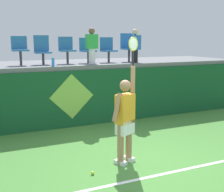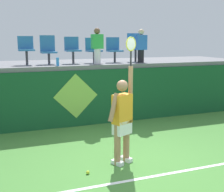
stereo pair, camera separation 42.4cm
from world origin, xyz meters
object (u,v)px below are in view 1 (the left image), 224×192
(stadium_chair_0, at_px, (20,48))
(stadium_chair_5, at_px, (128,46))
(water_bottle, at_px, (53,62))
(stadium_chair_1, at_px, (42,49))
(tennis_ball, at_px, (93,173))
(stadium_chair_2, at_px, (67,48))
(stadium_chair_4, at_px, (108,49))
(spectator_1, at_px, (92,45))
(tennis_player, at_px, (125,117))
(spectator_0, at_px, (135,45))
(stadium_chair_3, at_px, (87,49))

(stadium_chair_0, relative_size, stadium_chair_5, 0.89)
(water_bottle, height_order, stadium_chair_1, stadium_chair_1)
(tennis_ball, relative_size, stadium_chair_2, 0.08)
(stadium_chair_0, distance_m, stadium_chair_2, 1.36)
(stadium_chair_1, distance_m, stadium_chair_4, 2.08)
(tennis_ball, height_order, spectator_1, spectator_1)
(tennis_ball, bearing_deg, spectator_1, 69.22)
(stadium_chair_0, bearing_deg, water_bottle, -42.90)
(tennis_player, height_order, stadium_chair_5, stadium_chair_5)
(spectator_1, bearing_deg, tennis_ball, -110.78)
(stadium_chair_1, height_order, spectator_0, spectator_0)
(tennis_ball, distance_m, water_bottle, 3.81)
(stadium_chair_3, height_order, spectator_0, spectator_0)
(stadium_chair_2, bearing_deg, spectator_1, -31.02)
(tennis_player, xyz_separation_m, water_bottle, (-0.66, 3.09, 0.89))
(tennis_player, bearing_deg, stadium_chair_3, 81.09)
(tennis_player, xyz_separation_m, stadium_chair_1, (-0.80, 3.81, 1.22))
(stadium_chair_0, height_order, stadium_chair_1, stadium_chair_1)
(stadium_chair_1, bearing_deg, tennis_ball, -90.01)
(stadium_chair_4, bearing_deg, stadium_chair_1, 179.79)
(tennis_ball, distance_m, stadium_chair_5, 5.41)
(stadium_chair_0, distance_m, spectator_0, 3.47)
(stadium_chair_1, relative_size, spectator_1, 0.80)
(stadium_chair_3, relative_size, spectator_1, 0.73)
(stadium_chair_1, xyz_separation_m, stadium_chair_4, (2.08, -0.01, -0.01))
(tennis_player, distance_m, stadium_chair_1, 4.08)
(stadium_chair_4, bearing_deg, stadium_chair_0, -179.90)
(water_bottle, bearing_deg, tennis_player, -77.90)
(stadium_chair_1, relative_size, spectator_0, 0.81)
(tennis_ball, distance_m, spectator_0, 5.08)
(tennis_player, distance_m, stadium_chair_2, 4.00)
(stadium_chair_1, bearing_deg, spectator_1, -16.31)
(stadium_chair_3, distance_m, spectator_1, 0.41)
(stadium_chair_0, bearing_deg, tennis_ball, -81.18)
(stadium_chair_0, bearing_deg, tennis_player, -69.42)
(water_bottle, height_order, stadium_chair_2, stadium_chair_2)
(stadium_chair_1, height_order, stadium_chair_4, stadium_chair_1)
(stadium_chair_0, relative_size, stadium_chair_1, 0.97)
(tennis_ball, xyz_separation_m, stadium_chair_4, (2.08, 4.07, 2.12))
(stadium_chair_4, height_order, spectator_0, spectator_0)
(stadium_chair_0, distance_m, stadium_chair_5, 3.44)
(tennis_player, distance_m, tennis_ball, 1.24)
(tennis_player, relative_size, spectator_0, 2.41)
(water_bottle, bearing_deg, stadium_chair_2, 50.05)
(stadium_chair_5, bearing_deg, spectator_1, -164.04)
(stadium_chair_2, height_order, stadium_chair_5, stadium_chair_5)
(tennis_player, height_order, stadium_chair_2, stadium_chair_2)
(stadium_chair_5, relative_size, spectator_1, 0.87)
(stadium_chair_0, distance_m, stadium_chair_1, 0.63)
(stadium_chair_1, bearing_deg, stadium_chair_4, -0.21)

